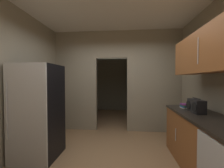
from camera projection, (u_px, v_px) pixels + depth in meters
ground at (110, 168)px, 2.37m from camera, size 20.00×20.00×0.00m
kitchen_overhead_slab at (113, 8)px, 2.81m from camera, size 3.94×7.57×0.06m
kitchen_partition at (118, 78)px, 4.10m from camera, size 3.54×0.12×2.81m
adjoining_room_shell at (119, 81)px, 6.02m from camera, size 3.54×2.83×2.81m
refrigerator at (38, 111)px, 2.67m from camera, size 0.72×0.74×1.72m
lower_cabinet_run at (210, 149)px, 2.05m from camera, size 0.64×2.12×0.90m
upper_cabinet_counterside at (212, 50)px, 2.01m from camera, size 0.36×1.90×0.62m
boombox at (196, 106)px, 2.38m from camera, size 0.16×0.36×0.24m
book_stack at (184, 106)px, 2.75m from camera, size 0.13×0.16×0.08m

